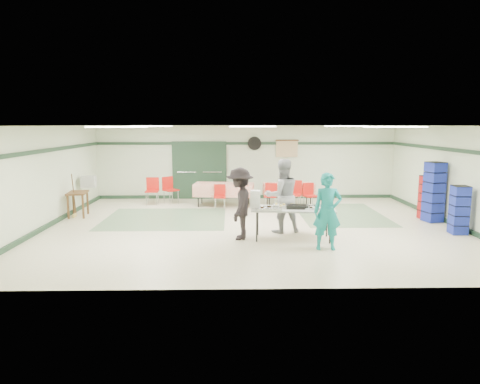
{
  "coord_description": "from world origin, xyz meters",
  "views": [
    {
      "loc": [
        -0.56,
        -11.32,
        2.73
      ],
      "look_at": [
        -0.33,
        -0.3,
        0.99
      ],
      "focal_mm": 32.0,
      "sensor_mm": 36.0,
      "label": 1
    }
  ],
  "objects_px": {
    "chair_loose_a": "(169,187)",
    "office_printer": "(88,182)",
    "volunteer_teal": "(327,211)",
    "crate_stack_blue_b": "(459,210)",
    "serving_table": "(293,210)",
    "volunteer_grey": "(282,196)",
    "dining_table_b": "(224,189)",
    "crate_stack_blue_a": "(434,192)",
    "crate_stack_red": "(428,198)",
    "dining_table_a": "(289,189)",
    "volunteer_dark": "(240,204)",
    "chair_c": "(309,193)",
    "chair_a": "(295,191)",
    "chair_loose_b": "(152,188)",
    "printer_table": "(78,196)",
    "chair_d": "(220,194)",
    "broom": "(74,195)",
    "chair_b": "(271,193)"
  },
  "relations": [
    {
      "from": "chair_loose_a",
      "to": "office_printer",
      "type": "relative_size",
      "value": 2.11
    },
    {
      "from": "volunteer_teal",
      "to": "crate_stack_blue_b",
      "type": "height_order",
      "value": "volunteer_teal"
    },
    {
      "from": "serving_table",
      "to": "volunteer_grey",
      "type": "distance_m",
      "value": 0.76
    },
    {
      "from": "dining_table_b",
      "to": "office_printer",
      "type": "relative_size",
      "value": 4.65
    },
    {
      "from": "serving_table",
      "to": "crate_stack_blue_a",
      "type": "distance_m",
      "value": 4.6
    },
    {
      "from": "office_printer",
      "to": "crate_stack_red",
      "type": "bearing_deg",
      "value": -16.94
    },
    {
      "from": "crate_stack_blue_b",
      "to": "office_printer",
      "type": "xyz_separation_m",
      "value": [
        -10.3,
        3.34,
        0.31
      ]
    },
    {
      "from": "dining_table_a",
      "to": "dining_table_b",
      "type": "relative_size",
      "value": 0.83
    },
    {
      "from": "volunteer_teal",
      "to": "volunteer_dark",
      "type": "relative_size",
      "value": 0.99
    },
    {
      "from": "chair_c",
      "to": "crate_stack_blue_b",
      "type": "relative_size",
      "value": 0.69
    },
    {
      "from": "volunteer_dark",
      "to": "crate_stack_red",
      "type": "height_order",
      "value": "volunteer_dark"
    },
    {
      "from": "chair_a",
      "to": "dining_table_b",
      "type": "bearing_deg",
      "value": -175.26
    },
    {
      "from": "serving_table",
      "to": "dining_table_b",
      "type": "bearing_deg",
      "value": 117.35
    },
    {
      "from": "volunteer_grey",
      "to": "chair_loose_a",
      "type": "xyz_separation_m",
      "value": [
        -3.45,
        4.11,
        -0.36
      ]
    },
    {
      "from": "volunteer_teal",
      "to": "chair_a",
      "type": "relative_size",
      "value": 1.83
    },
    {
      "from": "dining_table_b",
      "to": "chair_loose_b",
      "type": "relative_size",
      "value": 2.22
    },
    {
      "from": "volunteer_dark",
      "to": "dining_table_b",
      "type": "height_order",
      "value": "volunteer_dark"
    },
    {
      "from": "crate_stack_blue_b",
      "to": "office_printer",
      "type": "distance_m",
      "value": 10.83
    },
    {
      "from": "office_printer",
      "to": "chair_loose_b",
      "type": "bearing_deg",
      "value": 17.43
    },
    {
      "from": "chair_loose_a",
      "to": "chair_a",
      "type": "bearing_deg",
      "value": -57.06
    },
    {
      "from": "dining_table_a",
      "to": "chair_c",
      "type": "relative_size",
      "value": 2.03
    },
    {
      "from": "serving_table",
      "to": "crate_stack_red",
      "type": "bearing_deg",
      "value": 32.5
    },
    {
      "from": "office_printer",
      "to": "volunteer_grey",
      "type": "bearing_deg",
      "value": -35.39
    },
    {
      "from": "crate_stack_red",
      "to": "chair_c",
      "type": "bearing_deg",
      "value": 152.48
    },
    {
      "from": "chair_loose_a",
      "to": "printer_table",
      "type": "bearing_deg",
      "value": 177.43
    },
    {
      "from": "chair_d",
      "to": "printer_table",
      "type": "distance_m",
      "value": 4.36
    },
    {
      "from": "crate_stack_blue_a",
      "to": "broom",
      "type": "height_order",
      "value": "crate_stack_blue_a"
    },
    {
      "from": "dining_table_a",
      "to": "broom",
      "type": "xyz_separation_m",
      "value": [
        -6.63,
        -1.71,
        0.1
      ]
    },
    {
      "from": "chair_c",
      "to": "crate_stack_red",
      "type": "bearing_deg",
      "value": -45.5
    },
    {
      "from": "chair_b",
      "to": "crate_stack_blue_b",
      "type": "height_order",
      "value": "crate_stack_blue_b"
    },
    {
      "from": "chair_d",
      "to": "printer_table",
      "type": "height_order",
      "value": "chair_d"
    },
    {
      "from": "crate_stack_blue_b",
      "to": "broom",
      "type": "relative_size",
      "value": 0.95
    },
    {
      "from": "serving_table",
      "to": "chair_d",
      "type": "xyz_separation_m",
      "value": [
        -1.84,
        3.77,
        -0.23
      ]
    },
    {
      "from": "broom",
      "to": "chair_a",
      "type": "bearing_deg",
      "value": -3.17
    },
    {
      "from": "volunteer_teal",
      "to": "chair_a",
      "type": "distance_m",
      "value": 4.64
    },
    {
      "from": "volunteer_teal",
      "to": "dining_table_a",
      "type": "relative_size",
      "value": 0.99
    },
    {
      "from": "serving_table",
      "to": "printer_table",
      "type": "distance_m",
      "value": 6.64
    },
    {
      "from": "chair_b",
      "to": "chair_d",
      "type": "distance_m",
      "value": 1.66
    },
    {
      "from": "dining_table_b",
      "to": "office_printer",
      "type": "height_order",
      "value": "office_printer"
    },
    {
      "from": "printer_table",
      "to": "chair_loose_a",
      "type": "bearing_deg",
      "value": 33.58
    },
    {
      "from": "chair_loose_a",
      "to": "crate_stack_blue_b",
      "type": "bearing_deg",
      "value": -72.66
    },
    {
      "from": "volunteer_dark",
      "to": "printer_table",
      "type": "xyz_separation_m",
      "value": [
        -4.8,
        2.64,
        -0.23
      ]
    },
    {
      "from": "chair_a",
      "to": "crate_stack_blue_b",
      "type": "distance_m",
      "value": 4.96
    },
    {
      "from": "volunteer_dark",
      "to": "chair_a",
      "type": "distance_m",
      "value": 4.17
    },
    {
      "from": "volunteer_teal",
      "to": "broom",
      "type": "bearing_deg",
      "value": 156.62
    },
    {
      "from": "volunteer_grey",
      "to": "chair_loose_b",
      "type": "bearing_deg",
      "value": -58.2
    },
    {
      "from": "chair_b",
      "to": "broom",
      "type": "xyz_separation_m",
      "value": [
        -5.96,
        -1.14,
        0.15
      ]
    },
    {
      "from": "dining_table_b",
      "to": "crate_stack_blue_a",
      "type": "distance_m",
      "value": 6.49
    },
    {
      "from": "volunteer_teal",
      "to": "chair_d",
      "type": "height_order",
      "value": "volunteer_teal"
    },
    {
      "from": "volunteer_grey",
      "to": "office_printer",
      "type": "relative_size",
      "value": 4.22
    }
  ]
}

